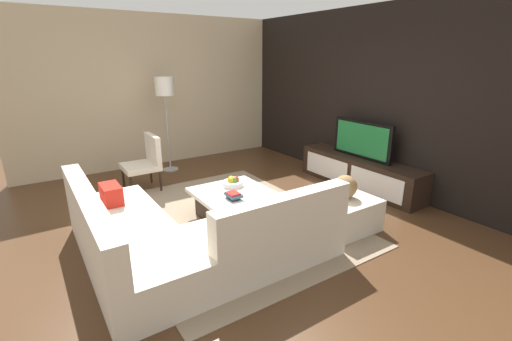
% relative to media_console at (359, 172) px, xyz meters
% --- Properties ---
extents(ground_plane, '(14.00, 14.00, 0.00)m').
position_rel_media_console_xyz_m(ground_plane, '(0.00, -2.40, -0.25)').
color(ground_plane, '#4C301C').
extents(feature_wall_back, '(6.40, 0.12, 2.80)m').
position_rel_media_console_xyz_m(feature_wall_back, '(0.00, 0.30, 1.15)').
color(feature_wall_back, black).
rests_on(feature_wall_back, ground).
extents(side_wall_left, '(0.12, 5.20, 2.80)m').
position_rel_media_console_xyz_m(side_wall_left, '(-3.20, -2.20, 1.15)').
color(side_wall_left, '#C6B28E').
rests_on(side_wall_left, ground).
extents(area_rug, '(3.34, 2.55, 0.01)m').
position_rel_media_console_xyz_m(area_rug, '(-0.10, -2.40, -0.24)').
color(area_rug, gray).
rests_on(area_rug, ground).
extents(media_console, '(2.21, 0.48, 0.50)m').
position_rel_media_console_xyz_m(media_console, '(0.00, 0.00, 0.00)').
color(media_console, black).
rests_on(media_console, ground).
extents(television, '(1.11, 0.06, 0.59)m').
position_rel_media_console_xyz_m(television, '(0.00, 0.00, 0.55)').
color(television, black).
rests_on(television, media_console).
extents(sectional_couch, '(2.28, 2.37, 0.82)m').
position_rel_media_console_xyz_m(sectional_couch, '(0.50, -3.25, 0.03)').
color(sectional_couch, beige).
rests_on(sectional_couch, ground).
extents(coffee_table, '(0.95, 0.93, 0.38)m').
position_rel_media_console_xyz_m(coffee_table, '(-0.10, -2.30, -0.05)').
color(coffee_table, black).
rests_on(coffee_table, ground).
extents(accent_chair_near, '(0.57, 0.53, 0.87)m').
position_rel_media_console_xyz_m(accent_chair_near, '(-1.84, -2.88, 0.24)').
color(accent_chair_near, black).
rests_on(accent_chair_near, ground).
extents(floor_lamp, '(0.32, 0.32, 1.71)m').
position_rel_media_console_xyz_m(floor_lamp, '(-2.58, -2.23, 1.19)').
color(floor_lamp, '#A5A5AA').
rests_on(floor_lamp, ground).
extents(ottoman, '(0.70, 0.70, 0.40)m').
position_rel_media_console_xyz_m(ottoman, '(0.87, -1.29, -0.05)').
color(ottoman, beige).
rests_on(ottoman, ground).
extents(fruit_bowl, '(0.28, 0.28, 0.14)m').
position_rel_media_console_xyz_m(fruit_bowl, '(-0.28, -2.20, 0.19)').
color(fruit_bowl, silver).
rests_on(fruit_bowl, coffee_table).
extents(decorative_ball, '(0.28, 0.28, 0.28)m').
position_rel_media_console_xyz_m(decorative_ball, '(0.87, -1.29, 0.29)').
color(decorative_ball, '#997247').
rests_on(decorative_ball, ottoman).
extents(book_stack, '(0.21, 0.15, 0.09)m').
position_rel_media_console_xyz_m(book_stack, '(0.12, -2.42, 0.18)').
color(book_stack, '#1E232D').
rests_on(book_stack, coffee_table).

